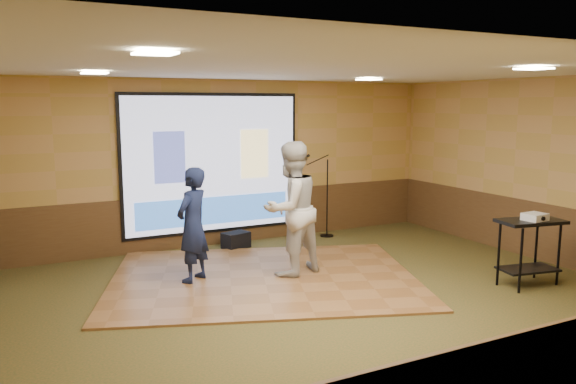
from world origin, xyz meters
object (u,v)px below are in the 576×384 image
projector_screen (213,165)px  mic_stand (325,212)px  player_right (291,209)px  projector (535,217)px  av_table (530,240)px  dance_floor (264,278)px  player_left (193,225)px  duffel_bag (236,240)px

projector_screen → mic_stand: projector_screen is taller
player_right → mic_stand: size_ratio=1.22×
projector → av_table: bearing=88.5°
av_table → mic_stand: 4.03m
av_table → mic_stand: (-1.07, 3.88, -0.17)m
projector → projector_screen: bearing=122.5°
projector_screen → player_right: projector_screen is taller
dance_floor → mic_stand: mic_stand is taller
player_right → mic_stand: (1.74, 1.95, -0.53)m
player_left → av_table: bearing=113.3°
projector → dance_floor: bearing=143.7°
projector_screen → dance_floor: size_ratio=0.75×
player_right → projector: 3.44m
mic_stand → duffel_bag: size_ratio=3.54×
duffel_bag → player_right: bearing=-86.1°
player_left → av_table: (4.21, -2.27, -0.19)m
dance_floor → player_left: size_ratio=2.68×
player_right → av_table: 3.43m
dance_floor → projector: size_ratio=14.70×
av_table → projector: (0.00, -0.06, 0.34)m
dance_floor → projector: (3.24, -2.03, 0.99)m
player_right → duffel_bag: size_ratio=4.33×
duffel_bag → mic_stand: bearing=1.3°
dance_floor → duffel_bag: (0.30, 1.87, 0.13)m
dance_floor → mic_stand: (2.17, 1.91, 0.48)m
player_left → mic_stand: bearing=168.8°
mic_stand → projector_screen: bearing=151.1°
dance_floor → projector: bearing=-32.0°
projector_screen → player_left: 2.29m
player_right → mic_stand: 2.67m
dance_floor → projector: projector is taller
projector → player_left: bearing=146.8°
mic_stand → duffel_bag: 1.90m
player_left → av_table: 4.79m
projector_screen → av_table: (3.20, -4.23, -0.81)m
player_left → mic_stand: (3.14, 1.62, -0.36)m
player_left → duffel_bag: bearing=-167.5°
player_right → duffel_bag: 2.11m
projector_screen → mic_stand: bearing=-9.3°
av_table → duffel_bag: size_ratio=2.08×
player_left → av_table: size_ratio=1.73×
duffel_bag → dance_floor: bearing=-99.1°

